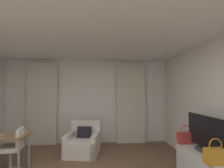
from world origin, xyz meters
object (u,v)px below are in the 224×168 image
at_px(tv_flatscreen, 206,135).
at_px(handbag_secondary, 216,156).
at_px(armchair, 83,143).
at_px(handbag_primary, 185,137).
at_px(desk_chair, 13,153).

bearing_deg(tv_flatscreen, handbag_secondary, -107.76).
bearing_deg(armchair, handbag_secondary, -45.43).
distance_m(handbag_primary, handbag_secondary, 0.96).
distance_m(desk_chair, handbag_secondary, 3.60).
bearing_deg(armchair, tv_flatscreen, -36.60).
bearing_deg(desk_chair, handbag_primary, -3.43).
xyz_separation_m(tv_flatscreen, handbag_secondary, (-0.15, -0.46, -0.17)).
xyz_separation_m(armchair, desk_chair, (-1.29, -0.97, 0.12)).
height_order(desk_chair, handbag_secondary, handbag_secondary).
xyz_separation_m(desk_chair, tv_flatscreen, (3.54, -0.70, 0.48)).
height_order(desk_chair, handbag_primary, handbag_primary).
bearing_deg(handbag_primary, tv_flatscreen, -77.54).
height_order(armchair, handbag_primary, handbag_primary).
bearing_deg(desk_chair, armchair, 37.02).
distance_m(armchair, desk_chair, 1.62).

